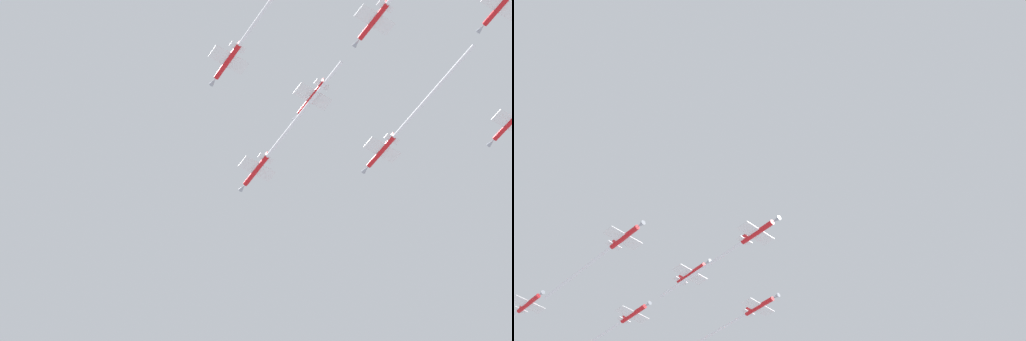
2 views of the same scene
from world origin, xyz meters
TOP-DOWN VIEW (x-y plane):
  - jet_lead at (-2.02, 0.63)m, footprint 9.24×36.93m
  - jet_port_inner at (13.35, 23.02)m, footprint 9.61×39.22m
  - jet_starboard_inner at (-23.39, 15.51)m, footprint 8.98×35.33m
  - jet_port_outer at (-3.97, 12.73)m, footprint 8.04×10.85m
  - jet_center_rear at (-43.63, 23.43)m, footprint 8.04×10.85m

SIDE VIEW (x-z plane):
  - jet_starboard_inner at x=-23.39m, z-range 161.52..163.77m
  - jet_lead at x=-2.02m, z-range 162.66..164.91m
  - jet_port_inner at x=13.35m, z-range 163.07..165.32m
  - jet_center_rear at x=-43.63m, z-range 163.23..165.48m
  - jet_port_outer at x=-3.97m, z-range 163.46..165.71m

